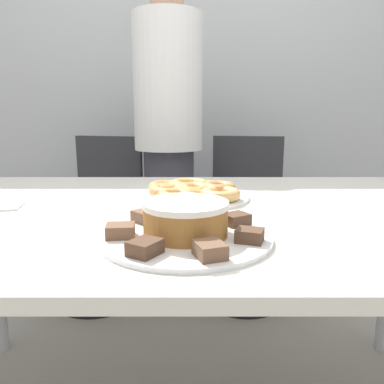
% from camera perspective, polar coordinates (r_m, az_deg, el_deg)
% --- Properties ---
extents(wall_back, '(8.00, 0.05, 2.60)m').
position_cam_1_polar(wall_back, '(2.64, 0.21, 18.06)').
color(wall_back, '#B2B7BC').
rests_on(wall_back, ground_plane).
extents(table, '(1.79, 1.04, 0.75)m').
position_cam_1_polar(table, '(1.06, 0.28, -6.33)').
color(table, silver).
rests_on(table, ground_plane).
extents(person_standing, '(0.35, 0.35, 1.67)m').
position_cam_1_polar(person_standing, '(1.96, -3.37, 8.03)').
color(person_standing, '#383842').
rests_on(person_standing, ground_plane).
extents(office_chair_left, '(0.54, 0.54, 0.89)m').
position_cam_1_polar(office_chair_left, '(2.13, -13.70, -4.62)').
color(office_chair_left, black).
rests_on(office_chair_left, ground_plane).
extents(office_chair_right, '(0.51, 0.51, 0.89)m').
position_cam_1_polar(office_chair_right, '(2.09, 8.30, -4.71)').
color(office_chair_right, black).
rests_on(office_chair_right, ground_plane).
extents(plate_cake, '(0.36, 0.36, 0.01)m').
position_cam_1_polar(plate_cake, '(0.78, -0.64, -6.84)').
color(plate_cake, white).
rests_on(plate_cake, table).
extents(plate_donuts, '(0.35, 0.35, 0.01)m').
position_cam_1_polar(plate_donuts, '(1.16, 0.43, -0.71)').
color(plate_donuts, white).
rests_on(plate_donuts, table).
extents(frosted_cake, '(0.18, 0.18, 0.07)m').
position_cam_1_polar(frosted_cake, '(0.77, -0.65, -3.99)').
color(frosted_cake, '#9E662D').
rests_on(frosted_cake, plate_cake).
extents(lamington_0, '(0.07, 0.07, 0.03)m').
position_cam_1_polar(lamington_0, '(0.85, 7.04, -4.14)').
color(lamington_0, '#513828').
rests_on(lamington_0, plate_cake).
extents(lamington_1, '(0.05, 0.05, 0.02)m').
position_cam_1_polar(lamington_1, '(0.91, 0.40, -3.22)').
color(lamington_1, '#513828').
rests_on(lamington_1, plate_cake).
extents(lamington_2, '(0.07, 0.07, 0.03)m').
position_cam_1_polar(lamington_2, '(0.87, -6.77, -3.70)').
color(lamington_2, brown).
rests_on(lamington_2, plate_cake).
extents(lamington_3, '(0.06, 0.05, 0.03)m').
position_cam_1_polar(lamington_3, '(0.78, -10.52, -5.80)').
color(lamington_3, brown).
rests_on(lamington_3, plate_cake).
extents(lamington_4, '(0.07, 0.07, 0.03)m').
position_cam_1_polar(lamington_4, '(0.68, -6.84, -8.38)').
color(lamington_4, '#513828').
rests_on(lamington_4, plate_cake).
extents(lamington_5, '(0.06, 0.07, 0.03)m').
position_cam_1_polar(lamington_5, '(0.66, 3.09, -8.80)').
color(lamington_5, brown).
rests_on(lamington_5, plate_cake).
extents(lamington_6, '(0.06, 0.06, 0.03)m').
position_cam_1_polar(lamington_6, '(0.75, 9.09, -6.54)').
color(lamington_6, '#513828').
rests_on(lamington_6, plate_cake).
extents(donut_0, '(0.12, 0.12, 0.03)m').
position_cam_1_polar(donut_0, '(1.15, 0.43, 0.35)').
color(donut_0, tan).
rests_on(donut_0, plate_donuts).
extents(donut_1, '(0.13, 0.13, 0.03)m').
position_cam_1_polar(donut_1, '(1.24, -0.25, 1.13)').
color(donut_1, tan).
rests_on(donut_1, plate_donuts).
extents(donut_2, '(0.12, 0.12, 0.03)m').
position_cam_1_polar(donut_2, '(1.21, -3.65, 0.78)').
color(donut_2, '#D18E4C').
rests_on(donut_2, plate_donuts).
extents(donut_3, '(0.13, 0.13, 0.03)m').
position_cam_1_polar(donut_3, '(1.15, -3.17, 0.25)').
color(donut_3, tan).
rests_on(donut_3, plate_donuts).
extents(donut_4, '(0.11, 0.11, 0.03)m').
position_cam_1_polar(donut_4, '(1.07, -2.23, -0.59)').
color(donut_4, '#D18E4C').
rests_on(donut_4, plate_donuts).
extents(donut_5, '(0.12, 0.12, 0.03)m').
position_cam_1_polar(donut_5, '(1.06, 1.17, -0.83)').
color(donut_5, '#D18E4C').
rests_on(donut_5, plate_donuts).
extents(donut_6, '(0.12, 0.12, 0.03)m').
position_cam_1_polar(donut_6, '(1.09, 4.64, -0.33)').
color(donut_6, '#E5AD66').
rests_on(donut_6, plate_donuts).
extents(donut_7, '(0.11, 0.11, 0.04)m').
position_cam_1_polar(donut_7, '(1.17, 4.32, 0.58)').
color(donut_7, '#C68447').
rests_on(donut_7, plate_donuts).
extents(donut_8, '(0.11, 0.11, 0.03)m').
position_cam_1_polar(donut_8, '(1.22, 2.55, 0.84)').
color(donut_8, tan).
rests_on(donut_8, plate_donuts).
extents(napkin, '(0.13, 0.11, 0.01)m').
position_cam_1_polar(napkin, '(1.17, -27.13, -2.04)').
color(napkin, white).
rests_on(napkin, table).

